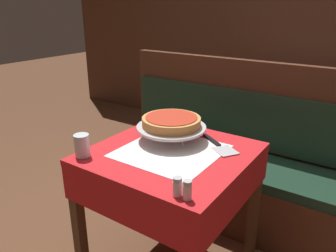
# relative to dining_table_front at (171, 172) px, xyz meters

# --- Properties ---
(dining_table_front) EXTENTS (0.72, 0.72, 0.72)m
(dining_table_front) POSITION_rel_dining_table_front_xyz_m (0.00, 0.00, 0.00)
(dining_table_front) COLOR red
(dining_table_front) RESTS_ON ground_plane
(dining_table_rear) EXTENTS (0.73, 0.73, 0.73)m
(dining_table_rear) POSITION_rel_dining_table_front_xyz_m (0.05, 1.65, 0.01)
(dining_table_rear) COLOR red
(dining_table_rear) RESTS_ON ground_plane
(booth_bench) EXTENTS (1.65, 0.48, 1.04)m
(booth_bench) POSITION_rel_dining_table_front_xyz_m (-0.03, 0.69, -0.29)
(booth_bench) COLOR #4C2819
(booth_bench) RESTS_ON ground_plane
(back_wall_panel) EXTENTS (6.00, 0.04, 2.40)m
(back_wall_panel) POSITION_rel_dining_table_front_xyz_m (0.00, 2.22, 0.60)
(back_wall_panel) COLOR #4C2D1E
(back_wall_panel) RESTS_ON ground_plane
(pizza_pan_stand) EXTENTS (0.36, 0.36, 0.07)m
(pizza_pan_stand) POSITION_rel_dining_table_front_xyz_m (-0.07, 0.11, 0.18)
(pizza_pan_stand) COLOR #ADADB2
(pizza_pan_stand) RESTS_ON dining_table_front
(deep_dish_pizza) EXTENTS (0.30, 0.30, 0.05)m
(deep_dish_pizza) POSITION_rel_dining_table_front_xyz_m (-0.07, 0.11, 0.22)
(deep_dish_pizza) COLOR #C68E47
(deep_dish_pizza) RESTS_ON pizza_pan_stand
(pizza_server) EXTENTS (0.25, 0.19, 0.01)m
(pizza_server) POSITION_rel_dining_table_front_xyz_m (0.17, 0.18, 0.12)
(pizza_server) COLOR #BCBCC1
(pizza_server) RESTS_ON dining_table_front
(water_glass_near) EXTENTS (0.07, 0.07, 0.11)m
(water_glass_near) POSITION_rel_dining_table_front_xyz_m (-0.30, -0.28, 0.17)
(water_glass_near) COLOR silver
(water_glass_near) RESTS_ON dining_table_front
(salt_shaker) EXTENTS (0.04, 0.04, 0.07)m
(salt_shaker) POSITION_rel_dining_table_front_xyz_m (0.24, -0.31, 0.16)
(salt_shaker) COLOR silver
(salt_shaker) RESTS_ON dining_table_front
(pepper_shaker) EXTENTS (0.03, 0.03, 0.07)m
(pepper_shaker) POSITION_rel_dining_table_front_xyz_m (0.28, -0.31, 0.16)
(pepper_shaker) COLOR silver
(pepper_shaker) RESTS_ON dining_table_front
(condiment_caddy) EXTENTS (0.13, 0.13, 0.16)m
(condiment_caddy) POSITION_rel_dining_table_front_xyz_m (0.10, 1.59, 0.17)
(condiment_caddy) COLOR black
(condiment_caddy) RESTS_ON dining_table_rear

